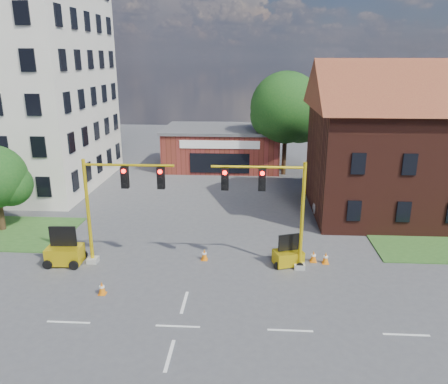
% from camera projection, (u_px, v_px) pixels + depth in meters
% --- Properties ---
extents(ground, '(120.00, 120.00, 0.00)m').
position_uv_depth(ground, '(178.00, 326.00, 19.49)').
color(ground, '#49494C').
rests_on(ground, ground).
extents(lane_markings, '(60.00, 36.00, 0.01)m').
position_uv_depth(lane_markings, '(165.00, 372.00, 16.63)').
color(lane_markings, white).
rests_on(lane_markings, ground).
extents(brick_shop, '(12.40, 8.40, 4.30)m').
position_uv_depth(brick_shop, '(222.00, 147.00, 47.43)').
color(brick_shop, maroon).
rests_on(brick_shop, ground).
extents(tree_large, '(7.39, 7.04, 10.28)m').
position_uv_depth(tree_large, '(290.00, 110.00, 42.98)').
color(tree_large, '#3D2816').
rests_on(tree_large, ground).
extents(signal_mast_west, '(5.30, 0.60, 6.20)m').
position_uv_depth(signal_mast_west, '(116.00, 199.00, 24.31)').
color(signal_mast_west, '#9A9A94').
rests_on(signal_mast_west, ground).
extents(signal_mast_east, '(5.30, 0.60, 6.20)m').
position_uv_depth(signal_mast_east, '(273.00, 203.00, 23.79)').
color(signal_mast_east, '#9A9A94').
rests_on(signal_mast_east, ground).
extents(trailer_west, '(2.02, 1.40, 2.22)m').
position_uv_depth(trailer_west, '(65.00, 253.00, 25.18)').
color(trailer_west, yellow).
rests_on(trailer_west, ground).
extents(trailer_east, '(1.86, 1.53, 1.83)m').
position_uv_depth(trailer_east, '(288.00, 256.00, 25.07)').
color(trailer_east, yellow).
rests_on(trailer_east, ground).
extents(cone_a, '(0.40, 0.40, 0.70)m').
position_uv_depth(cone_a, '(102.00, 288.00, 22.04)').
color(cone_a, orange).
rests_on(cone_a, ground).
extents(cone_b, '(0.40, 0.40, 0.70)m').
position_uv_depth(cone_b, '(204.00, 255.00, 25.78)').
color(cone_b, orange).
rests_on(cone_b, ground).
extents(cone_c, '(0.40, 0.40, 0.70)m').
position_uv_depth(cone_c, '(313.00, 256.00, 25.55)').
color(cone_c, orange).
rests_on(cone_c, ground).
extents(cone_d, '(0.40, 0.40, 0.70)m').
position_uv_depth(cone_d, '(326.00, 258.00, 25.34)').
color(cone_d, orange).
rests_on(cone_d, ground).
extents(pickup_white, '(5.34, 4.00, 1.35)m').
position_uv_depth(pickup_white, '(347.00, 209.00, 32.58)').
color(pickup_white, white).
rests_on(pickup_white, ground).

